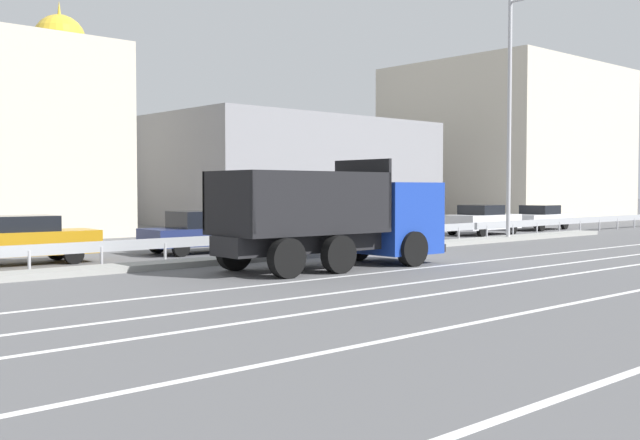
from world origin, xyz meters
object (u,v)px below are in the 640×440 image
at_px(street_lamp_1, 511,110).
at_px(parked_car_4, 200,232).
at_px(parked_car_7, 482,220).
at_px(parked_car_3, 17,240).
at_px(dump_truck, 355,224).
at_px(parked_car_5, 309,226).
at_px(parked_car_6, 402,225).
at_px(church_tower, 61,123).
at_px(parked_car_8, 539,217).
at_px(median_road_sign, 385,216).

bearing_deg(street_lamp_1, parked_car_4, 164.67).
xyz_separation_m(street_lamp_1, parked_car_7, (2.77, 3.49, -5.01)).
bearing_deg(parked_car_3, street_lamp_1, -96.61).
relative_size(street_lamp_1, parked_car_4, 2.53).
bearing_deg(dump_truck, street_lamp_1, 105.69).
bearing_deg(parked_car_5, parked_car_6, -97.08).
bearing_deg(parked_car_7, dump_truck, -67.47).
distance_m(parked_car_5, parked_car_7, 11.09).
bearing_deg(dump_truck, church_tower, 174.89).
height_order(parked_car_3, parked_car_7, parked_car_7).
bearing_deg(parked_car_4, parked_car_8, 94.00).
bearing_deg(parked_car_7, parked_car_6, -92.31).
bearing_deg(parked_car_6, parked_car_3, 84.74).
relative_size(parked_car_6, parked_car_7, 0.97).
height_order(street_lamp_1, parked_car_6, street_lamp_1).
xyz_separation_m(parked_car_6, parked_car_8, (12.02, 0.44, 0.02)).
bearing_deg(parked_car_7, parked_car_4, -91.40).
height_order(parked_car_4, parked_car_5, parked_car_5).
bearing_deg(parked_car_5, parked_car_7, -95.97).
bearing_deg(parked_car_4, parked_car_5, 96.12).
distance_m(parked_car_6, church_tower, 24.88).
relative_size(dump_truck, parked_car_4, 1.76).
relative_size(dump_truck, street_lamp_1, 0.70).
xyz_separation_m(parked_car_4, parked_car_6, (10.69, -0.08, -0.06)).
relative_size(median_road_sign, parked_car_5, 0.60).
bearing_deg(parked_car_6, dump_truck, 120.52).
bearing_deg(church_tower, parked_car_8, -52.21).
xyz_separation_m(parked_car_7, parked_car_8, (6.23, 0.63, -0.05)).
bearing_deg(parked_car_7, parked_car_8, 95.28).
bearing_deg(median_road_sign, parked_car_7, 17.06).
distance_m(parked_car_3, parked_car_8, 29.11).
xyz_separation_m(dump_truck, street_lamp_1, (12.69, 3.07, 4.51)).
relative_size(parked_car_5, church_tower, 0.28).
xyz_separation_m(parked_car_7, church_tower, (-11.65, 23.67, 5.70)).
bearing_deg(street_lamp_1, parked_car_8, 24.55).
xyz_separation_m(median_road_sign, parked_car_4, (-5.88, 3.52, -0.53)).
bearing_deg(parked_car_4, church_tower, 171.44).
bearing_deg(parked_car_3, parked_car_5, -85.02).
relative_size(street_lamp_1, parked_car_6, 2.61).
bearing_deg(church_tower, street_lamp_1, -71.90).
distance_m(median_road_sign, parked_car_4, 6.88).
bearing_deg(parked_car_5, church_tower, -1.68).
bearing_deg(dump_truck, parked_car_3, -131.28).
distance_m(dump_truck, median_road_sign, 5.88).
distance_m(street_lamp_1, parked_car_8, 11.11).
bearing_deg(parked_car_8, parked_car_7, 92.07).
height_order(parked_car_4, parked_car_8, parked_car_4).
distance_m(street_lamp_1, parked_car_7, 6.70).
distance_m(parked_car_3, parked_car_7, 22.89).
bearing_deg(median_road_sign, parked_car_8, 12.98).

